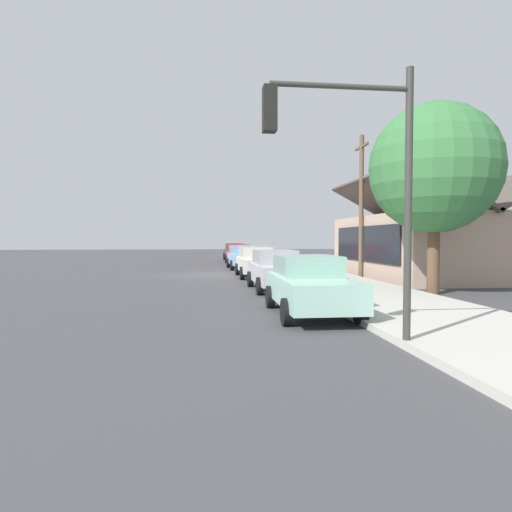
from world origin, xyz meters
name	(u,v)px	position (x,y,z in m)	size (l,w,h in m)	color
ground_plane	(205,275)	(0.00, 0.00, 0.00)	(120.00, 120.00, 0.00)	#424244
sidewalk_curb	(303,273)	(0.00, 5.60, 0.08)	(60.00, 4.20, 0.16)	beige
car_charcoal	(235,252)	(-16.80, 2.88, 0.81)	(4.39, 2.03, 1.59)	#2D3035
car_cherry	(239,254)	(-10.62, 2.78, 0.82)	(4.57, 2.11, 1.59)	red
car_skyblue	(243,257)	(-4.91, 2.60, 0.81)	(4.52, 2.13, 1.59)	#8CB7E0
car_ivory	(256,262)	(1.61, 2.70, 0.82)	(4.71, 2.04, 1.59)	silver
car_silver	(276,270)	(7.73, 2.75, 0.81)	(4.63, 2.03, 1.59)	silver
car_seafoam	(310,285)	(13.58, 2.70, 0.81)	(4.49, 2.07, 1.59)	#9ED1BC
storefront_building	(431,244)	(2.70, 11.98, 1.78)	(11.46, 7.65, 5.34)	tan
shade_tree	(435,169)	(9.87, 8.24, 4.60)	(4.73, 4.73, 6.99)	brown
traffic_light_main	(353,160)	(17.46, 2.54, 3.49)	(0.37, 2.79, 5.20)	#383833
utility_pole_wooden	(361,203)	(2.43, 8.20, 3.93)	(1.80, 0.24, 7.50)	brown
fire_hydrant_red	(277,265)	(-0.52, 4.20, 0.50)	(0.22, 0.22, 0.71)	red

